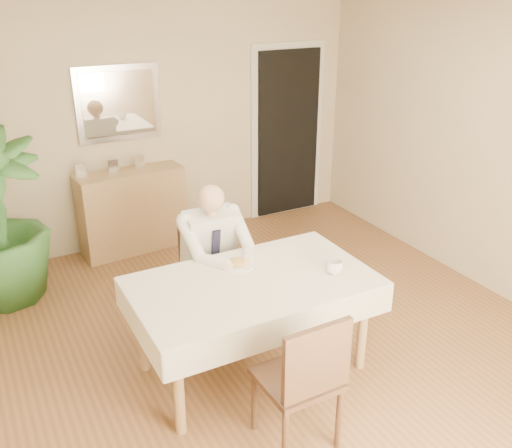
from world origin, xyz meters
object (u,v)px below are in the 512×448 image
dining_table (253,291)px  sideboard (132,211)px  chair_near (305,377)px  coffee_mug (334,267)px  chair_far (205,266)px  seated_man (218,255)px

dining_table → sideboard: (-0.16, 2.44, -0.23)m
chair_near → coffee_mug: 0.97m
chair_far → chair_near: (-0.09, -1.72, 0.08)m
chair_far → seated_man: (0.00, -0.28, 0.23)m
chair_near → seated_man: seated_man is taller
seated_man → coffee_mug: 0.97m
coffee_mug → sideboard: bearing=105.6°
dining_table → chair_near: size_ratio=1.80×
dining_table → sideboard: sideboard is taller
sideboard → coffee_mug: bearing=-79.0°
chair_near → seated_man: size_ratio=0.76×
sideboard → seated_man: bearing=-89.5°
coffee_mug → sideboard: (-0.73, 2.62, -0.36)m
chair_far → sideboard: (-0.16, 1.57, -0.02)m
dining_table → seated_man: 0.59m
chair_near → sideboard: (-0.07, 3.28, -0.10)m
coffee_mug → chair_near: bearing=-135.1°
chair_near → sideboard: bearing=90.1°
dining_table → coffee_mug: size_ratio=13.70×
chair_far → chair_near: 1.72m
dining_table → coffee_mug: 0.61m
chair_near → dining_table: bearing=82.6°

